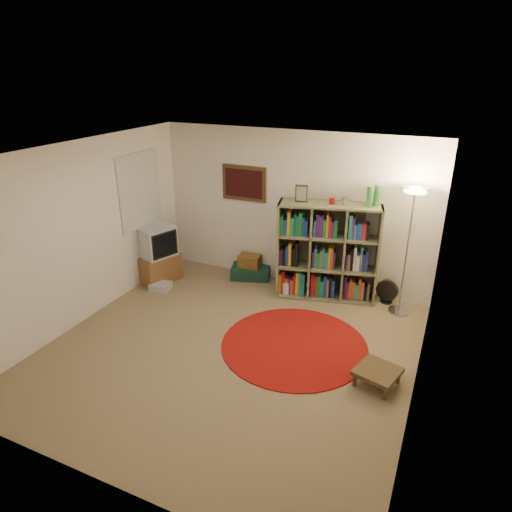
{
  "coord_description": "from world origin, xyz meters",
  "views": [
    {
      "loc": [
        2.34,
        -4.36,
        3.4
      ],
      "look_at": [
        0.1,
        0.6,
        1.1
      ],
      "focal_mm": 32.0,
      "sensor_mm": 36.0,
      "label": 1
    }
  ],
  "objects_px": {
    "bookshelf": "(326,253)",
    "floor_fan": "(387,292)",
    "tv_stand": "(158,255)",
    "floor_lamp": "(413,210)",
    "suitcase": "(251,272)",
    "side_table": "(378,372)"
  },
  "relations": [
    {
      "from": "bookshelf",
      "to": "floor_fan",
      "type": "relative_size",
      "value": 4.8
    },
    {
      "from": "floor_fan",
      "to": "tv_stand",
      "type": "distance_m",
      "value": 3.74
    },
    {
      "from": "floor_fan",
      "to": "tv_stand",
      "type": "xyz_separation_m",
      "value": [
        -3.65,
        -0.77,
        0.27
      ]
    },
    {
      "from": "floor_lamp",
      "to": "bookshelf",
      "type": "bearing_deg",
      "value": 178.03
    },
    {
      "from": "tv_stand",
      "to": "suitcase",
      "type": "xyz_separation_m",
      "value": [
        1.37,
        0.73,
        -0.36
      ]
    },
    {
      "from": "floor_fan",
      "to": "side_table",
      "type": "height_order",
      "value": "floor_fan"
    },
    {
      "from": "suitcase",
      "to": "side_table",
      "type": "relative_size",
      "value": 1.34
    },
    {
      "from": "floor_lamp",
      "to": "floor_fan",
      "type": "height_order",
      "value": "floor_lamp"
    },
    {
      "from": "floor_lamp",
      "to": "side_table",
      "type": "height_order",
      "value": "floor_lamp"
    },
    {
      "from": "tv_stand",
      "to": "bookshelf",
      "type": "bearing_deg",
      "value": 32.59
    },
    {
      "from": "floor_fan",
      "to": "bookshelf",
      "type": "bearing_deg",
      "value": -158.95
    },
    {
      "from": "bookshelf",
      "to": "tv_stand",
      "type": "xyz_separation_m",
      "value": [
        -2.7,
        -0.59,
        -0.27
      ]
    },
    {
      "from": "floor_fan",
      "to": "suitcase",
      "type": "relative_size",
      "value": 0.51
    },
    {
      "from": "floor_lamp",
      "to": "tv_stand",
      "type": "height_order",
      "value": "floor_lamp"
    },
    {
      "from": "floor_lamp",
      "to": "suitcase",
      "type": "distance_m",
      "value": 2.91
    },
    {
      "from": "side_table",
      "to": "tv_stand",
      "type": "bearing_deg",
      "value": 161.9
    },
    {
      "from": "floor_lamp",
      "to": "floor_fan",
      "type": "xyz_separation_m",
      "value": [
        -0.22,
        0.22,
        -1.39
      ]
    },
    {
      "from": "floor_lamp",
      "to": "floor_fan",
      "type": "distance_m",
      "value": 1.42
    },
    {
      "from": "floor_lamp",
      "to": "side_table",
      "type": "distance_m",
      "value": 2.3
    },
    {
      "from": "floor_lamp",
      "to": "suitcase",
      "type": "relative_size",
      "value": 2.56
    },
    {
      "from": "bookshelf",
      "to": "side_table",
      "type": "xyz_separation_m",
      "value": [
        1.19,
        -1.86,
        -0.56
      ]
    },
    {
      "from": "floor_lamp",
      "to": "tv_stand",
      "type": "distance_m",
      "value": 4.07
    }
  ]
}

